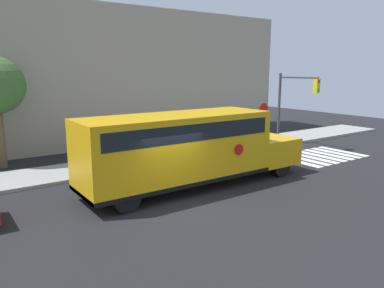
# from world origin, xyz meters

# --- Properties ---
(ground_plane) EXTENTS (60.00, 60.00, 0.00)m
(ground_plane) POSITION_xyz_m (0.00, 0.00, 0.00)
(ground_plane) COLOR black
(sidewalk_strip) EXTENTS (44.00, 3.00, 0.15)m
(sidewalk_strip) POSITION_xyz_m (0.00, 6.50, 0.07)
(sidewalk_strip) COLOR #9E9E99
(sidewalk_strip) RESTS_ON ground
(building_backdrop) EXTENTS (32.00, 4.00, 8.67)m
(building_backdrop) POSITION_xyz_m (0.00, 13.00, 4.33)
(building_backdrop) COLOR #9E937F
(building_backdrop) RESTS_ON ground
(crosswalk_stripes) EXTENTS (4.70, 3.20, 0.01)m
(crosswalk_stripes) POSITION_xyz_m (10.86, 2.00, 0.00)
(crosswalk_stripes) COLOR white
(crosswalk_stripes) RESTS_ON ground
(school_bus) EXTENTS (10.06, 2.57, 3.06)m
(school_bus) POSITION_xyz_m (1.43, 1.59, 1.74)
(school_bus) COLOR #EAA80F
(school_bus) RESTS_ON ground
(stop_sign) EXTENTS (0.75, 0.10, 2.74)m
(stop_sign) POSITION_xyz_m (10.23, 5.93, 1.83)
(stop_sign) COLOR #38383A
(stop_sign) RESTS_ON ground
(traffic_light) EXTENTS (0.28, 2.99, 4.56)m
(traffic_light) POSITION_xyz_m (11.47, 4.72, 3.04)
(traffic_light) COLOR #38383A
(traffic_light) RESTS_ON ground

